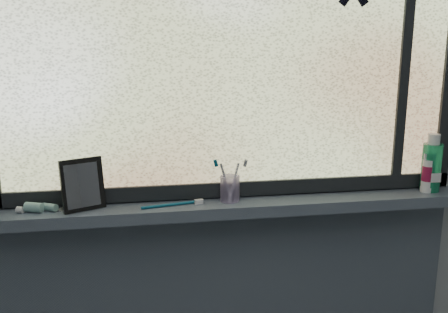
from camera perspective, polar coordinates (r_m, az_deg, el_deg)
name	(u,v)px	position (r m, az deg, el deg)	size (l,w,h in m)	color
wall_back	(231,130)	(1.70, 0.82, 3.03)	(3.00, 0.01, 2.50)	#9EA3A8
windowsill	(235,207)	(1.69, 1.24, -5.77)	(1.62, 0.14, 0.04)	#495362
window_pane	(233,46)	(1.65, 1.00, 12.49)	(1.50, 0.01, 1.00)	silver
frame_bottom	(232,189)	(1.72, 0.96, -3.68)	(1.60, 0.03, 0.05)	black
frame_mullion	(405,46)	(1.85, 20.03, 11.80)	(0.04, 0.03, 1.00)	black
vanity_mirror	(83,185)	(1.64, -15.86, -3.10)	(0.13, 0.07, 0.17)	black
toothpaste_tube	(40,207)	(1.69, -20.26, -5.44)	(0.18, 0.04, 0.03)	silver
toothbrush_cup	(230,189)	(1.68, 0.67, -3.68)	(0.07, 0.07, 0.09)	#BAA5DA
toothbrush_lying	(168,204)	(1.64, -6.36, -5.44)	(0.22, 0.02, 0.01)	#0B4F69
mouthwash_bottle	(432,163)	(1.92, 22.65, -0.65)	(0.07, 0.07, 0.17)	#1FA369
cream_tube	(428,172)	(1.91, 22.28, -1.61)	(0.04, 0.04, 0.10)	silver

